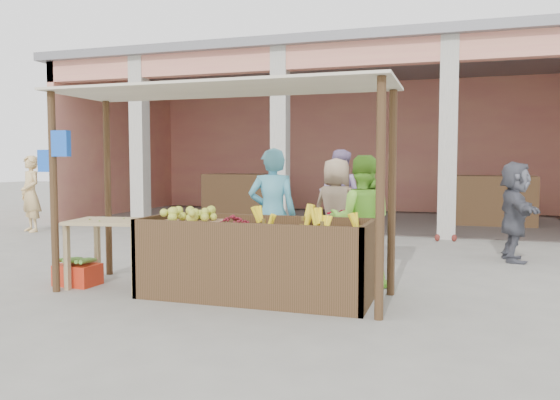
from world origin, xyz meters
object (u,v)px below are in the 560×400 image
(motorcycle, at_px, (309,237))
(vendor_green, at_px, (361,217))
(side_table, at_px, (114,231))
(fruit_stall, at_px, (255,263))
(vendor_blue, at_px, (272,210))
(red_crate, at_px, (78,275))

(motorcycle, bearing_deg, vendor_green, -123.45)
(side_table, xyz_separation_m, vendor_green, (2.85, 1.04, 0.16))
(vendor_green, distance_m, motorcycle, 1.38)
(fruit_stall, relative_size, vendor_blue, 1.42)
(fruit_stall, xyz_separation_m, vendor_green, (1.04, 0.99, 0.45))
(red_crate, bearing_deg, fruit_stall, 4.80)
(fruit_stall, xyz_separation_m, vendor_blue, (-0.11, 0.96, 0.51))
(fruit_stall, bearing_deg, vendor_blue, 96.80)
(red_crate, height_order, vendor_blue, vendor_blue)
(fruit_stall, relative_size, side_table, 2.29)
(fruit_stall, height_order, side_table, side_table)
(red_crate, relative_size, vendor_green, 0.30)
(vendor_blue, height_order, vendor_green, vendor_blue)
(fruit_stall, distance_m, vendor_blue, 1.10)
(side_table, bearing_deg, fruit_stall, -8.62)
(vendor_green, bearing_deg, red_crate, 9.71)
(side_table, xyz_separation_m, red_crate, (-0.52, -0.04, -0.56))
(fruit_stall, bearing_deg, side_table, -178.63)
(vendor_green, bearing_deg, side_table, 12.02)
(motorcycle, bearing_deg, vendor_blue, 179.15)
(vendor_green, relative_size, motorcycle, 1.00)
(red_crate, relative_size, vendor_blue, 0.28)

